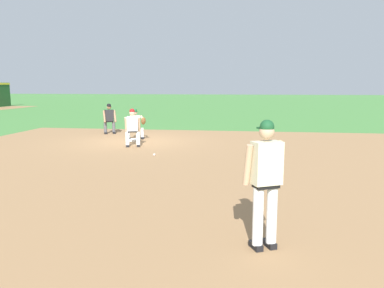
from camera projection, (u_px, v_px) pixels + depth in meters
name	position (u px, v px, depth m)	size (l,w,h in m)	color
ground_plane	(135.00, 141.00, 15.73)	(160.00, 160.00, 0.00)	#47843D
infield_dirt_patch	(168.00, 168.00, 10.55)	(18.00, 18.00, 0.01)	#9E754C
first_base_bag	(135.00, 140.00, 15.72)	(0.38, 0.38, 0.09)	white
baseball	(154.00, 155.00, 12.44)	(0.07, 0.07, 0.07)	white
pitcher	(266.00, 176.00, 5.24)	(0.83, 0.59, 1.86)	black
first_baseman	(136.00, 123.00, 16.06)	(0.84, 1.00, 1.34)	black
baserunner	(132.00, 126.00, 14.10)	(0.54, 0.65, 1.46)	black
umpire	(109.00, 117.00, 17.92)	(0.62, 0.68, 1.46)	black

